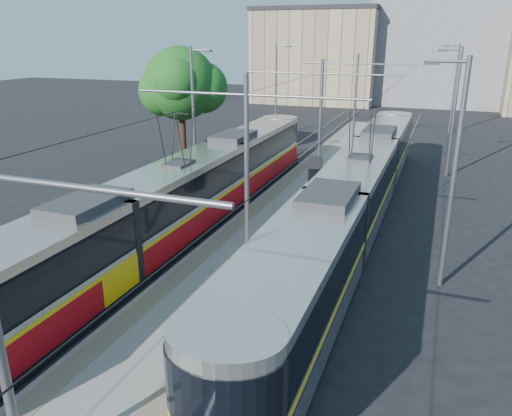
% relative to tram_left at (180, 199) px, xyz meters
% --- Properties ---
extents(ground, '(160.00, 160.00, 0.00)m').
position_rel_tram_left_xyz_m(ground, '(3.60, -9.00, -1.71)').
color(ground, black).
rests_on(ground, ground).
extents(platform, '(4.00, 50.00, 0.30)m').
position_rel_tram_left_xyz_m(platform, '(3.60, 8.00, -1.56)').
color(platform, gray).
rests_on(platform, ground).
extents(tactile_strip_left, '(0.70, 50.00, 0.01)m').
position_rel_tram_left_xyz_m(tactile_strip_left, '(2.15, 8.00, -1.40)').
color(tactile_strip_left, gray).
rests_on(tactile_strip_left, platform).
extents(tactile_strip_right, '(0.70, 50.00, 0.01)m').
position_rel_tram_left_xyz_m(tactile_strip_right, '(5.05, 8.00, -1.40)').
color(tactile_strip_right, gray).
rests_on(tactile_strip_right, platform).
extents(rails, '(8.71, 70.00, 0.03)m').
position_rel_tram_left_xyz_m(rails, '(3.60, 8.00, -1.69)').
color(rails, gray).
rests_on(rails, ground).
extents(tram_left, '(2.43, 30.48, 5.50)m').
position_rel_tram_left_xyz_m(tram_left, '(0.00, 0.00, 0.00)').
color(tram_left, black).
rests_on(tram_left, ground).
extents(tram_right, '(2.43, 32.06, 5.50)m').
position_rel_tram_left_xyz_m(tram_right, '(7.20, 3.89, 0.15)').
color(tram_right, black).
rests_on(tram_right, ground).
extents(catenary, '(9.20, 70.00, 7.00)m').
position_rel_tram_left_xyz_m(catenary, '(3.60, 5.15, 2.82)').
color(catenary, slate).
rests_on(catenary, platform).
extents(street_lamps, '(15.18, 38.22, 8.00)m').
position_rel_tram_left_xyz_m(street_lamps, '(3.60, 12.00, 2.48)').
color(street_lamps, slate).
rests_on(street_lamps, ground).
extents(shelter, '(0.87, 1.20, 2.41)m').
position_rel_tram_left_xyz_m(shelter, '(4.73, 5.63, -0.14)').
color(shelter, black).
rests_on(shelter, platform).
extents(tree, '(5.50, 5.09, 8.00)m').
position_rel_tram_left_xyz_m(tree, '(-6.33, 12.73, 3.70)').
color(tree, '#382314').
rests_on(tree, ground).
extents(building_left, '(16.32, 12.24, 12.22)m').
position_rel_tram_left_xyz_m(building_left, '(-6.40, 51.00, 4.41)').
color(building_left, tan).
rests_on(building_left, ground).
extents(building_centre, '(18.36, 14.28, 15.98)m').
position_rel_tram_left_xyz_m(building_centre, '(9.60, 55.00, 6.29)').
color(building_centre, gray).
rests_on(building_centre, ground).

